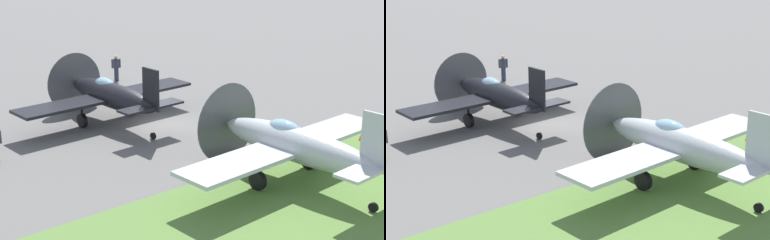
# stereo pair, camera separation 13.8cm
# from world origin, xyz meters

# --- Properties ---
(ground_plane) EXTENTS (160.00, 160.00, 0.00)m
(ground_plane) POSITION_xyz_m (0.00, 0.00, 0.00)
(ground_plane) COLOR #605E5B
(grass_verge) EXTENTS (120.00, 11.00, 0.01)m
(grass_verge) POSITION_xyz_m (0.00, -12.24, 0.00)
(grass_verge) COLOR #567A38
(grass_verge) RESTS_ON ground
(airplane_lead) EXTENTS (10.22, 8.09, 3.64)m
(airplane_lead) POSITION_xyz_m (-1.75, 2.18, 1.53)
(airplane_lead) COLOR black
(airplane_lead) RESTS_ON ground
(airplane_wingman) EXTENTS (10.81, 8.55, 3.85)m
(airplane_wingman) POSITION_xyz_m (-0.17, -9.09, 1.61)
(airplane_wingman) COLOR #B2B7BC
(airplane_wingman) RESTS_ON ground
(ground_crew_mechanic) EXTENTS (0.60, 0.38, 1.73)m
(ground_crew_mechanic) POSITION_xyz_m (3.43, 9.95, 0.91)
(ground_crew_mechanic) COLOR #2D3342
(ground_crew_mechanic) RESTS_ON ground
(runway_marker_cone) EXTENTS (0.36, 0.36, 0.44)m
(runway_marker_cone) POSITION_xyz_m (6.25, -7.78, 0.22)
(runway_marker_cone) COLOR orange
(runway_marker_cone) RESTS_ON ground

